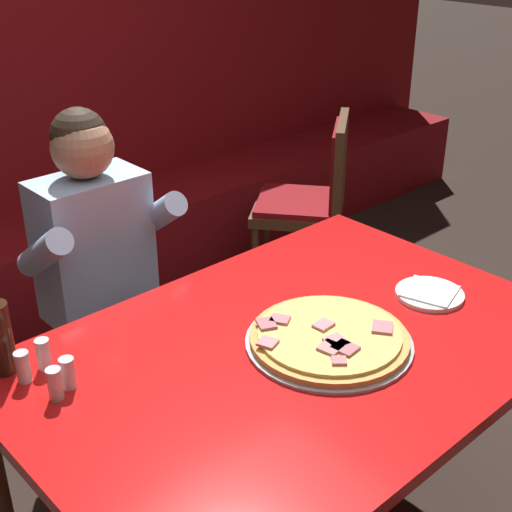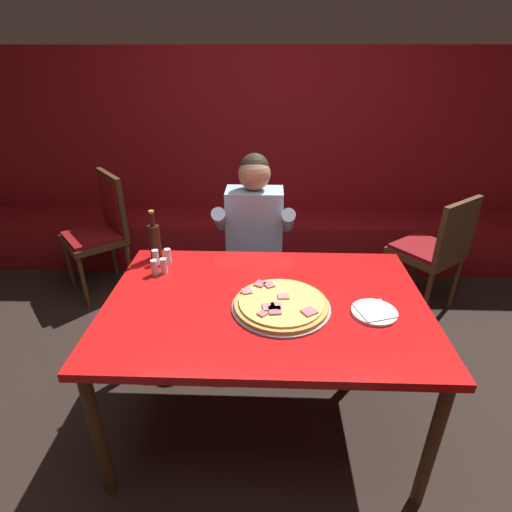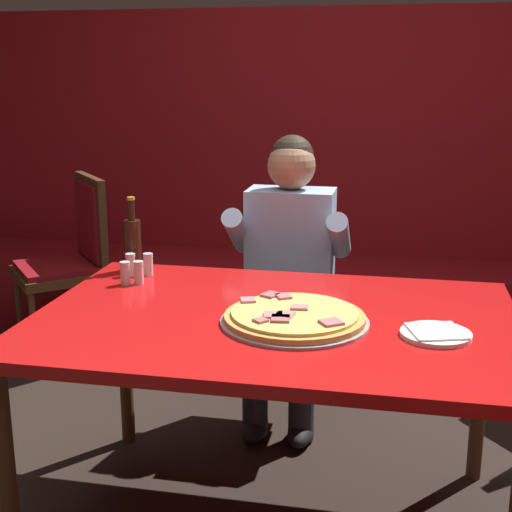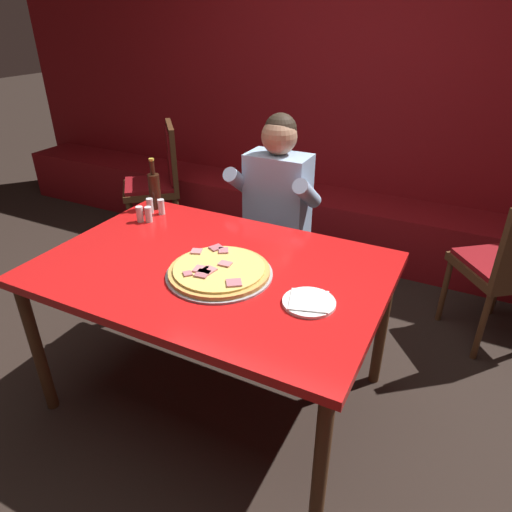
{
  "view_description": "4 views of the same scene",
  "coord_description": "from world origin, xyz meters",
  "px_view_note": "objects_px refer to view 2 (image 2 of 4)",
  "views": [
    {
      "loc": [
        -1.19,
        -1.14,
        1.88
      ],
      "look_at": [
        -0.02,
        0.13,
        1.01
      ],
      "focal_mm": 50.0,
      "sensor_mm": 36.0,
      "label": 1
    },
    {
      "loc": [
        0.01,
        -1.62,
        1.85
      ],
      "look_at": [
        -0.05,
        0.19,
        0.92
      ],
      "focal_mm": 28.0,
      "sensor_mm": 36.0,
      "label": 2
    },
    {
      "loc": [
        0.37,
        -2.13,
        1.53
      ],
      "look_at": [
        -0.08,
        0.07,
        0.95
      ],
      "focal_mm": 50.0,
      "sensor_mm": 36.0,
      "label": 3
    },
    {
      "loc": [
        0.98,
        -1.5,
        1.8
      ],
      "look_at": [
        0.1,
        0.24,
        0.73
      ],
      "focal_mm": 32.0,
      "sensor_mm": 36.0,
      "label": 4
    }
  ],
  "objects_px": {
    "shaker_parmesan": "(168,257)",
    "diner_seated_blue_shirt": "(254,241)",
    "shaker_oregano": "(156,258)",
    "shaker_red_pepper_flakes": "(155,268)",
    "plate_white_paper": "(374,312)",
    "main_dining_table": "(265,312)",
    "pizza": "(281,304)",
    "shaker_black_pepper": "(164,267)",
    "dining_chair_far_left": "(102,226)",
    "beer_bottle": "(155,241)",
    "dining_chair_near_left": "(436,246)"
  },
  "relations": [
    {
      "from": "shaker_black_pepper",
      "to": "dining_chair_far_left",
      "type": "xyz_separation_m",
      "value": [
        -0.81,
        1.11,
        -0.24
      ]
    },
    {
      "from": "shaker_parmesan",
      "to": "beer_bottle",
      "type": "bearing_deg",
      "value": 144.68
    },
    {
      "from": "main_dining_table",
      "to": "shaker_red_pepper_flakes",
      "type": "relative_size",
      "value": 17.93
    },
    {
      "from": "plate_white_paper",
      "to": "dining_chair_near_left",
      "type": "height_order",
      "value": "dining_chair_near_left"
    },
    {
      "from": "diner_seated_blue_shirt",
      "to": "dining_chair_near_left",
      "type": "relative_size",
      "value": 1.35
    },
    {
      "from": "shaker_red_pepper_flakes",
      "to": "dining_chair_far_left",
      "type": "relative_size",
      "value": 0.09
    },
    {
      "from": "plate_white_paper",
      "to": "shaker_oregano",
      "type": "height_order",
      "value": "shaker_oregano"
    },
    {
      "from": "main_dining_table",
      "to": "dining_chair_far_left",
      "type": "bearing_deg",
      "value": 134.96
    },
    {
      "from": "main_dining_table",
      "to": "shaker_oregano",
      "type": "bearing_deg",
      "value": 150.53
    },
    {
      "from": "shaker_red_pepper_flakes",
      "to": "plate_white_paper",
      "type": "bearing_deg",
      "value": -16.43
    },
    {
      "from": "shaker_parmesan",
      "to": "shaker_black_pepper",
      "type": "distance_m",
      "value": 0.12
    },
    {
      "from": "plate_white_paper",
      "to": "dining_chair_far_left",
      "type": "bearing_deg",
      "value": 142.02
    },
    {
      "from": "dining_chair_near_left",
      "to": "dining_chair_far_left",
      "type": "relative_size",
      "value": 0.95
    },
    {
      "from": "shaker_parmesan",
      "to": "dining_chair_near_left",
      "type": "xyz_separation_m",
      "value": [
        1.82,
        0.74,
        -0.26
      ]
    },
    {
      "from": "pizza",
      "to": "shaker_parmesan",
      "type": "xyz_separation_m",
      "value": [
        -0.63,
        0.43,
        0.02
      ]
    },
    {
      "from": "shaker_oregano",
      "to": "shaker_black_pepper",
      "type": "bearing_deg",
      "value": -55.04
    },
    {
      "from": "pizza",
      "to": "diner_seated_blue_shirt",
      "type": "xyz_separation_m",
      "value": [
        -0.16,
        0.88,
        -0.09
      ]
    },
    {
      "from": "shaker_black_pepper",
      "to": "dining_chair_far_left",
      "type": "bearing_deg",
      "value": 126.04
    },
    {
      "from": "main_dining_table",
      "to": "shaker_black_pepper",
      "type": "height_order",
      "value": "shaker_black_pepper"
    },
    {
      "from": "dining_chair_near_left",
      "to": "dining_chair_far_left",
      "type": "xyz_separation_m",
      "value": [
        -2.63,
        0.25,
        0.02
      ]
    },
    {
      "from": "shaker_red_pepper_flakes",
      "to": "dining_chair_near_left",
      "type": "distance_m",
      "value": 2.07
    },
    {
      "from": "plate_white_paper",
      "to": "shaker_black_pepper",
      "type": "bearing_deg",
      "value": 162.02
    },
    {
      "from": "pizza",
      "to": "plate_white_paper",
      "type": "relative_size",
      "value": 2.21
    },
    {
      "from": "pizza",
      "to": "diner_seated_blue_shirt",
      "type": "relative_size",
      "value": 0.36
    },
    {
      "from": "main_dining_table",
      "to": "diner_seated_blue_shirt",
      "type": "bearing_deg",
      "value": 96.09
    },
    {
      "from": "shaker_parmesan",
      "to": "shaker_black_pepper",
      "type": "bearing_deg",
      "value": -87.64
    },
    {
      "from": "beer_bottle",
      "to": "shaker_parmesan",
      "type": "relative_size",
      "value": 3.4
    },
    {
      "from": "shaker_black_pepper",
      "to": "dining_chair_far_left",
      "type": "relative_size",
      "value": 0.09
    },
    {
      "from": "pizza",
      "to": "beer_bottle",
      "type": "height_order",
      "value": "beer_bottle"
    },
    {
      "from": "shaker_oregano",
      "to": "diner_seated_blue_shirt",
      "type": "relative_size",
      "value": 0.07
    },
    {
      "from": "pizza",
      "to": "plate_white_paper",
      "type": "distance_m",
      "value": 0.43
    },
    {
      "from": "dining_chair_near_left",
      "to": "dining_chair_far_left",
      "type": "bearing_deg",
      "value": 174.49
    },
    {
      "from": "shaker_oregano",
      "to": "shaker_red_pepper_flakes",
      "type": "height_order",
      "value": "same"
    },
    {
      "from": "main_dining_table",
      "to": "pizza",
      "type": "relative_size",
      "value": 3.32
    },
    {
      "from": "dining_chair_far_left",
      "to": "shaker_parmesan",
      "type": "bearing_deg",
      "value": -51.04
    },
    {
      "from": "shaker_parmesan",
      "to": "dining_chair_far_left",
      "type": "height_order",
      "value": "dining_chair_far_left"
    },
    {
      "from": "main_dining_table",
      "to": "shaker_oregano",
      "type": "height_order",
      "value": "shaker_oregano"
    },
    {
      "from": "dining_chair_near_left",
      "to": "diner_seated_blue_shirt",
      "type": "bearing_deg",
      "value": -168.1
    },
    {
      "from": "shaker_oregano",
      "to": "dining_chair_near_left",
      "type": "relative_size",
      "value": 0.09
    },
    {
      "from": "pizza",
      "to": "dining_chair_far_left",
      "type": "bearing_deg",
      "value": 135.26
    },
    {
      "from": "shaker_red_pepper_flakes",
      "to": "dining_chair_near_left",
      "type": "relative_size",
      "value": 0.09
    },
    {
      "from": "pizza",
      "to": "plate_white_paper",
      "type": "xyz_separation_m",
      "value": [
        0.43,
        -0.03,
        -0.01
      ]
    },
    {
      "from": "shaker_parmesan",
      "to": "diner_seated_blue_shirt",
      "type": "xyz_separation_m",
      "value": [
        0.47,
        0.46,
        -0.11
      ]
    },
    {
      "from": "shaker_oregano",
      "to": "shaker_red_pepper_flakes",
      "type": "distance_m",
      "value": 0.12
    },
    {
      "from": "shaker_red_pepper_flakes",
      "to": "dining_chair_near_left",
      "type": "height_order",
      "value": "dining_chair_near_left"
    },
    {
      "from": "shaker_red_pepper_flakes",
      "to": "shaker_oregano",
      "type": "bearing_deg",
      "value": 101.87
    },
    {
      "from": "shaker_oregano",
      "to": "dining_chair_near_left",
      "type": "bearing_deg",
      "value": 21.89
    },
    {
      "from": "diner_seated_blue_shirt",
      "to": "beer_bottle",
      "type": "bearing_deg",
      "value": -144.22
    },
    {
      "from": "dining_chair_near_left",
      "to": "pizza",
      "type": "bearing_deg",
      "value": -135.57
    },
    {
      "from": "main_dining_table",
      "to": "shaker_oregano",
      "type": "relative_size",
      "value": 17.93
    }
  ]
}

